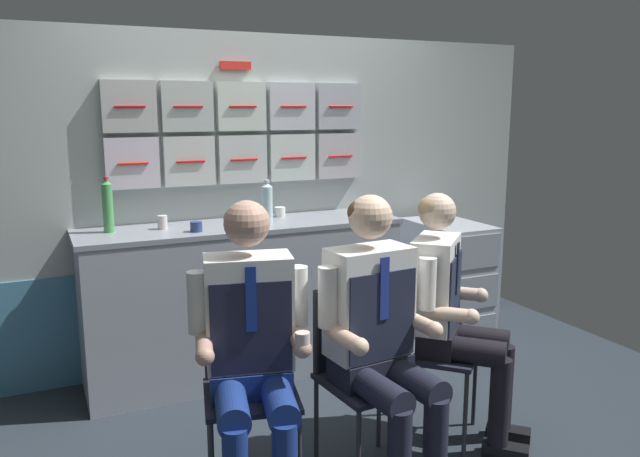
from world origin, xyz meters
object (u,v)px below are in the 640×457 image
(sparkling_bottle_green, at_px, (108,206))
(coffee_cup_white, at_px, (163,222))
(crew_member_left, at_px, (251,341))
(snack_banana, at_px, (240,219))
(folding_chair_left, at_px, (249,369))
(folding_chair_by_counter, at_px, (418,334))
(crew_member_by_counter, at_px, (451,306))
(folding_chair_right, at_px, (359,358))
(crew_member_right, at_px, (379,328))
(service_trolley, at_px, (447,281))

(sparkling_bottle_green, xyz_separation_m, coffee_cup_white, (0.30, -0.04, -0.11))
(crew_member_left, relative_size, snack_banana, 7.61)
(folding_chair_left, height_order, sparkling_bottle_green, sparkling_bottle_green)
(folding_chair_by_counter, height_order, crew_member_by_counter, crew_member_by_counter)
(crew_member_left, distance_m, folding_chair_right, 0.58)
(crew_member_right, height_order, snack_banana, crew_member_right)
(folding_chair_by_counter, bearing_deg, service_trolley, 47.41)
(crew_member_right, xyz_separation_m, coffee_cup_white, (-0.64, 1.45, 0.28))
(folding_chair_right, distance_m, crew_member_by_counter, 0.57)
(crew_member_left, bearing_deg, sparkling_bottle_green, 105.64)
(coffee_cup_white, bearing_deg, sparkling_bottle_green, 173.01)
(folding_chair_by_counter, height_order, snack_banana, snack_banana)
(folding_chair_by_counter, distance_m, crew_member_by_counter, 0.23)
(coffee_cup_white, bearing_deg, crew_member_left, -86.23)
(snack_banana, bearing_deg, sparkling_bottle_green, 178.40)
(crew_member_left, xyz_separation_m, crew_member_by_counter, (1.08, 0.10, -0.02))
(crew_member_left, bearing_deg, folding_chair_left, 77.01)
(service_trolley, bearing_deg, crew_member_by_counter, -125.35)
(folding_chair_right, bearing_deg, coffee_cup_white, 116.07)
(folding_chair_left, height_order, crew_member_right, crew_member_right)
(coffee_cup_white, relative_size, snack_banana, 0.47)
(service_trolley, height_order, coffee_cup_white, coffee_cup_white)
(folding_chair_left, distance_m, crew_member_by_counter, 1.06)
(service_trolley, height_order, crew_member_left, crew_member_left)
(crew_member_by_counter, bearing_deg, coffee_cup_white, 133.10)
(crew_member_left, bearing_deg, crew_member_right, -10.03)
(service_trolley, bearing_deg, folding_chair_by_counter, -132.59)
(folding_chair_left, distance_m, folding_chair_right, 0.51)
(folding_chair_left, relative_size, sparkling_bottle_green, 2.72)
(crew_member_left, xyz_separation_m, snack_banana, (0.39, 1.36, 0.26))
(service_trolley, xyz_separation_m, folding_chair_by_counter, (-0.86, -0.93, 0.06))
(folding_chair_left, relative_size, folding_chair_right, 1.00)
(coffee_cup_white, xyz_separation_m, snack_banana, (0.48, 0.01, -0.02))
(folding_chair_by_counter, bearing_deg, coffee_cup_white, 132.93)
(folding_chair_right, height_order, folding_chair_by_counter, same)
(folding_chair_right, distance_m, sparkling_bottle_green, 1.72)
(crew_member_by_counter, bearing_deg, sparkling_bottle_green, 138.77)
(folding_chair_right, bearing_deg, crew_member_right, -84.80)
(folding_chair_left, bearing_deg, crew_member_by_counter, -3.28)
(crew_member_left, relative_size, folding_chair_by_counter, 1.51)
(sparkling_bottle_green, bearing_deg, folding_chair_left, -70.97)
(crew_member_left, bearing_deg, crew_member_by_counter, 5.07)
(service_trolley, height_order, folding_chair_left, service_trolley)
(service_trolley, relative_size, crew_member_right, 0.68)
(folding_chair_right, distance_m, crew_member_right, 0.25)
(folding_chair_left, bearing_deg, folding_chair_by_counter, 3.42)
(folding_chair_right, bearing_deg, crew_member_by_counter, 3.76)
(folding_chair_left, distance_m, snack_banana, 1.34)
(sparkling_bottle_green, distance_m, snack_banana, 0.79)
(service_trolley, bearing_deg, sparkling_bottle_green, 173.87)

